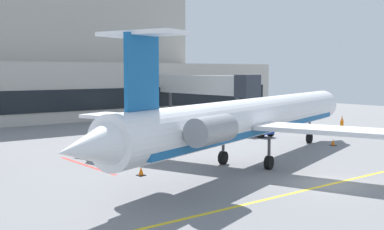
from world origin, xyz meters
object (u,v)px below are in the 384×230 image
object	(u,v)px
baggage_tug	(254,126)
marshaller	(342,125)
fuel_tank	(189,115)
pushback_tractor	(108,144)
regional_jet	(252,118)

from	to	relation	value
baggage_tug	marshaller	size ratio (longest dim) A/B	1.83
marshaller	baggage_tug	bearing A→B (deg)	148.67
fuel_tank	marshaller	bearing A→B (deg)	-65.37
baggage_tug	pushback_tractor	world-z (taller)	pushback_tractor
pushback_tractor	fuel_tank	xyz separation A→B (m)	(17.70, 12.72, 0.28)
pushback_tractor	fuel_tank	distance (m)	21.79
regional_jet	pushback_tractor	distance (m)	11.00
regional_jet	pushback_tractor	size ratio (longest dim) A/B	9.29
marshaller	fuel_tank	bearing A→B (deg)	114.63
regional_jet	marshaller	xyz separation A→B (m)	(18.64, 5.60, -2.25)
regional_jet	fuel_tank	world-z (taller)	regional_jet
regional_jet	marshaller	size ratio (longest dim) A/B	18.29
fuel_tank	marshaller	xyz separation A→B (m)	(7.26, -15.84, -0.30)
pushback_tractor	marshaller	bearing A→B (deg)	-7.13
regional_jet	pushback_tractor	world-z (taller)	regional_jet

